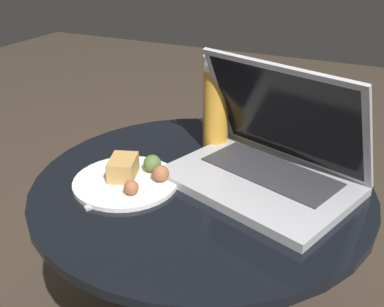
# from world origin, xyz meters

# --- Properties ---
(table) EXTENTS (0.68, 0.68, 0.50)m
(table) POSITION_xyz_m (0.00, 0.00, 0.37)
(table) COLOR #515156
(table) RESTS_ON ground_plane
(laptop) EXTENTS (0.41, 0.35, 0.24)m
(laptop) POSITION_xyz_m (0.12, 0.06, 0.55)
(laptop) COLOR #B2B2B7
(laptop) RESTS_ON table
(beer_glass) EXTENTS (0.06, 0.06, 0.22)m
(beer_glass) POSITION_xyz_m (-0.04, 0.16, 0.61)
(beer_glass) COLOR gold
(beer_glass) RESTS_ON table
(snack_plate) EXTENTS (0.21, 0.21, 0.05)m
(snack_plate) POSITION_xyz_m (-0.13, -0.07, 0.51)
(snack_plate) COLOR white
(snack_plate) RESTS_ON table
(fork) EXTENTS (0.11, 0.17, 0.00)m
(fork) POSITION_xyz_m (-0.09, -0.09, 0.50)
(fork) COLOR #B2B2B7
(fork) RESTS_ON table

